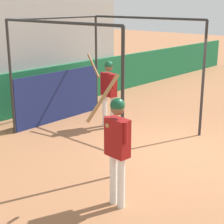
{
  "coord_description": "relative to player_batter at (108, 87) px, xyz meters",
  "views": [
    {
      "loc": [
        -7.19,
        -4.18,
        3.36
      ],
      "look_at": [
        -1.34,
        1.06,
        1.05
      ],
      "focal_mm": 60.0,
      "sensor_mm": 36.0,
      "label": 1
    }
  ],
  "objects": [
    {
      "name": "ground_plane",
      "position": [
        -0.18,
        -2.55,
        -1.14
      ],
      "size": [
        60.0,
        60.0,
        0.0
      ],
      "primitive_type": "plane",
      "color": "#9E6642"
    },
    {
      "name": "outfield_wall",
      "position": [
        -0.18,
        2.71,
        -0.45
      ],
      "size": [
        24.0,
        0.12,
        1.37
      ],
      "color": "#196038",
      "rests_on": "ground"
    },
    {
      "name": "bleacher_section",
      "position": [
        -0.18,
        4.77,
        0.58
      ],
      "size": [
        7.05,
        4.0,
        3.45
      ],
      "color": "#9E9E99",
      "rests_on": "ground"
    },
    {
      "name": "batting_cage",
      "position": [
        -0.51,
        0.77,
        0.18
      ],
      "size": [
        3.21,
        3.82,
        2.98
      ],
      "color": "#282828",
      "rests_on": "ground"
    },
    {
      "name": "home_plate",
      "position": [
        0.36,
        -0.01,
        -1.13
      ],
      "size": [
        0.44,
        0.44,
        0.02
      ],
      "color": "white",
      "rests_on": "ground"
    },
    {
      "name": "player_batter",
      "position": [
        0.0,
        0.0,
        0.0
      ],
      "size": [
        0.58,
        1.0,
        2.0
      ],
      "rotation": [
        0.0,
        0.0,
        1.34
      ],
      "color": "white",
      "rests_on": "ground"
    },
    {
      "name": "player_waiting",
      "position": [
        -3.04,
        -2.96,
        0.04
      ],
      "size": [
        0.54,
        0.79,
        2.23
      ],
      "rotation": [
        0.0,
        0.0,
        1.49
      ],
      "color": "white",
      "rests_on": "ground"
    }
  ]
}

